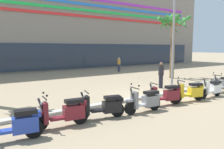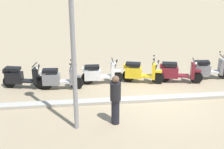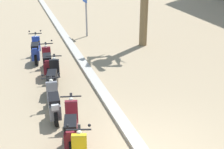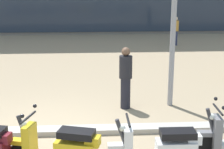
{
  "view_description": "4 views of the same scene",
  "coord_description": "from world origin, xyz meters",
  "px_view_note": "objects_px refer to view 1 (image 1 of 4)",
  "views": [
    {
      "loc": [
        -8.5,
        -8.13,
        2.55
      ],
      "look_at": [
        -3.05,
        -0.27,
        1.38
      ],
      "focal_mm": 35.23,
      "sensor_mm": 36.0,
      "label": 1
    },
    {
      "loc": [
        3.03,
        10.32,
        5.23
      ],
      "look_at": [
        1.78,
        -0.34,
        1.0
      ],
      "focal_mm": 51.16,
      "sensor_mm": 36.0,
      "label": 2
    },
    {
      "loc": [
        5.75,
        -2.82,
        4.93
      ],
      "look_at": [
        -2.36,
        -0.15,
        1.2
      ],
      "focal_mm": 51.16,
      "sensor_mm": 36.0,
      "label": 3
    },
    {
      "loc": [
        0.97,
        -7.15,
        3.22
      ],
      "look_at": [
        1.43,
        0.02,
        1.3
      ],
      "focal_mm": 54.79,
      "sensor_mm": 36.0,
      "label": 4
    }
  ],
  "objects_px": {
    "scooter_maroon_mid_rear": "(166,95)",
    "scooter_yellow_far_back": "(191,92)",
    "pedestrian_by_palm_tree": "(161,75)",
    "scooter_white_mid_centre": "(212,89)",
    "street_lamp": "(174,23)",
    "scooter_blue_last_in_row": "(14,125)",
    "scooter_grey_second_in_line": "(146,101)",
    "scooter_grey_lead_nearest": "(223,84)",
    "scooter_maroon_mid_front": "(65,113)",
    "scooter_black_gap_after_mid": "(104,106)",
    "palm_tree_far_corner": "(173,30)",
    "pedestrian_strolling_near_curb": "(119,64)"
  },
  "relations": [
    {
      "from": "scooter_maroon_mid_rear",
      "to": "street_lamp",
      "type": "xyz_separation_m",
      "value": [
        4.2,
        3.21,
        3.7
      ]
    },
    {
      "from": "scooter_black_gap_after_mid",
      "to": "street_lamp",
      "type": "distance_m",
      "value": 8.91
    },
    {
      "from": "scooter_blue_last_in_row",
      "to": "scooter_white_mid_centre",
      "type": "bearing_deg",
      "value": -0.09
    },
    {
      "from": "scooter_black_gap_after_mid",
      "to": "scooter_white_mid_centre",
      "type": "relative_size",
      "value": 1.05
    },
    {
      "from": "palm_tree_far_corner",
      "to": "pedestrian_strolling_near_curb",
      "type": "bearing_deg",
      "value": 94.85
    },
    {
      "from": "scooter_white_mid_centre",
      "to": "pedestrian_by_palm_tree",
      "type": "bearing_deg",
      "value": 94.67
    },
    {
      "from": "scooter_yellow_far_back",
      "to": "pedestrian_by_palm_tree",
      "type": "relative_size",
      "value": 1.04
    },
    {
      "from": "scooter_maroon_mid_rear",
      "to": "street_lamp",
      "type": "bearing_deg",
      "value": 37.37
    },
    {
      "from": "scooter_maroon_mid_front",
      "to": "street_lamp",
      "type": "xyz_separation_m",
      "value": [
        8.93,
        3.17,
        3.69
      ]
    },
    {
      "from": "scooter_grey_lead_nearest",
      "to": "scooter_white_mid_centre",
      "type": "bearing_deg",
      "value": -167.83
    },
    {
      "from": "scooter_black_gap_after_mid",
      "to": "scooter_white_mid_centre",
      "type": "xyz_separation_m",
      "value": [
        6.47,
        -0.28,
        0.0
      ]
    },
    {
      "from": "scooter_maroon_mid_rear",
      "to": "scooter_white_mid_centre",
      "type": "relative_size",
      "value": 1.04
    },
    {
      "from": "scooter_grey_second_in_line",
      "to": "scooter_yellow_far_back",
      "type": "relative_size",
      "value": 1.01
    },
    {
      "from": "scooter_white_mid_centre",
      "to": "scooter_black_gap_after_mid",
      "type": "bearing_deg",
      "value": 177.54
    },
    {
      "from": "scooter_blue_last_in_row",
      "to": "scooter_white_mid_centre",
      "type": "relative_size",
      "value": 1.04
    },
    {
      "from": "palm_tree_far_corner",
      "to": "scooter_white_mid_centre",
      "type": "bearing_deg",
      "value": -123.41
    },
    {
      "from": "scooter_blue_last_in_row",
      "to": "scooter_grey_second_in_line",
      "type": "bearing_deg",
      "value": 0.09
    },
    {
      "from": "pedestrian_by_palm_tree",
      "to": "scooter_blue_last_in_row",
      "type": "bearing_deg",
      "value": -160.54
    },
    {
      "from": "scooter_grey_lead_nearest",
      "to": "pedestrian_strolling_near_curb",
      "type": "relative_size",
      "value": 1.14
    },
    {
      "from": "scooter_yellow_far_back",
      "to": "scooter_black_gap_after_mid",
      "type": "bearing_deg",
      "value": 177.57
    },
    {
      "from": "scooter_blue_last_in_row",
      "to": "scooter_black_gap_after_mid",
      "type": "bearing_deg",
      "value": 4.9
    },
    {
      "from": "scooter_blue_last_in_row",
      "to": "scooter_maroon_mid_front",
      "type": "xyz_separation_m",
      "value": [
        1.59,
        0.27,
        0.01
      ]
    },
    {
      "from": "scooter_maroon_mid_rear",
      "to": "scooter_white_mid_centre",
      "type": "height_order",
      "value": "same"
    },
    {
      "from": "pedestrian_by_palm_tree",
      "to": "street_lamp",
      "type": "distance_m",
      "value": 3.52
    },
    {
      "from": "scooter_black_gap_after_mid",
      "to": "pedestrian_by_palm_tree",
      "type": "xyz_separation_m",
      "value": [
        6.2,
        3.02,
        0.42
      ]
    },
    {
      "from": "scooter_maroon_mid_rear",
      "to": "scooter_white_mid_centre",
      "type": "xyz_separation_m",
      "value": [
        3.23,
        -0.24,
        -0.02
      ]
    },
    {
      "from": "scooter_maroon_mid_front",
      "to": "scooter_black_gap_after_mid",
      "type": "relative_size",
      "value": 1.0
    },
    {
      "from": "scooter_grey_second_in_line",
      "to": "pedestrian_strolling_near_curb",
      "type": "relative_size",
      "value": 1.14
    },
    {
      "from": "scooter_yellow_far_back",
      "to": "pedestrian_by_palm_tree",
      "type": "height_order",
      "value": "pedestrian_by_palm_tree"
    },
    {
      "from": "scooter_maroon_mid_rear",
      "to": "pedestrian_by_palm_tree",
      "type": "xyz_separation_m",
      "value": [
        2.96,
        3.05,
        0.4
      ]
    },
    {
      "from": "scooter_yellow_far_back",
      "to": "scooter_blue_last_in_row",
      "type": "bearing_deg",
      "value": -179.56
    },
    {
      "from": "pedestrian_strolling_near_curb",
      "to": "scooter_maroon_mid_front",
      "type": "bearing_deg",
      "value": -132.44
    },
    {
      "from": "scooter_yellow_far_back",
      "to": "street_lamp",
      "type": "xyz_separation_m",
      "value": [
        2.67,
        3.38,
        3.7
      ]
    },
    {
      "from": "scooter_blue_last_in_row",
      "to": "pedestrian_by_palm_tree",
      "type": "height_order",
      "value": "pedestrian_by_palm_tree"
    },
    {
      "from": "scooter_maroon_mid_front",
      "to": "scooter_yellow_far_back",
      "type": "distance_m",
      "value": 6.27
    },
    {
      "from": "scooter_yellow_far_back",
      "to": "pedestrian_strolling_near_curb",
      "type": "height_order",
      "value": "pedestrian_strolling_near_curb"
    },
    {
      "from": "scooter_white_mid_centre",
      "to": "scooter_grey_lead_nearest",
      "type": "xyz_separation_m",
      "value": [
        1.66,
        0.36,
        0.02
      ]
    },
    {
      "from": "scooter_maroon_mid_rear",
      "to": "scooter_yellow_far_back",
      "type": "distance_m",
      "value": 1.54
    },
    {
      "from": "scooter_maroon_mid_front",
      "to": "scooter_white_mid_centre",
      "type": "height_order",
      "value": "scooter_maroon_mid_front"
    },
    {
      "from": "scooter_white_mid_centre",
      "to": "street_lamp",
      "type": "bearing_deg",
      "value": 74.3
    },
    {
      "from": "scooter_maroon_mid_rear",
      "to": "pedestrian_by_palm_tree",
      "type": "height_order",
      "value": "pedestrian_by_palm_tree"
    },
    {
      "from": "scooter_maroon_mid_front",
      "to": "street_lamp",
      "type": "distance_m",
      "value": 10.17
    },
    {
      "from": "scooter_grey_lead_nearest",
      "to": "pedestrian_strolling_near_curb",
      "type": "distance_m",
      "value": 12.41
    },
    {
      "from": "scooter_grey_second_in_line",
      "to": "scooter_blue_last_in_row",
      "type": "bearing_deg",
      "value": -179.91
    },
    {
      "from": "scooter_maroon_mid_rear",
      "to": "scooter_yellow_far_back",
      "type": "xyz_separation_m",
      "value": [
        1.53,
        -0.17,
        0.0
      ]
    },
    {
      "from": "scooter_blue_last_in_row",
      "to": "scooter_grey_lead_nearest",
      "type": "height_order",
      "value": "same"
    },
    {
      "from": "scooter_white_mid_centre",
      "to": "scooter_grey_lead_nearest",
      "type": "height_order",
      "value": "scooter_grey_lead_nearest"
    },
    {
      "from": "scooter_black_gap_after_mid",
      "to": "scooter_yellow_far_back",
      "type": "bearing_deg",
      "value": -2.43
    },
    {
      "from": "scooter_maroon_mid_front",
      "to": "palm_tree_far_corner",
      "type": "relative_size",
      "value": 0.35
    },
    {
      "from": "pedestrian_by_palm_tree",
      "to": "street_lamp",
      "type": "xyz_separation_m",
      "value": [
        1.24,
        0.16,
        3.3
      ]
    }
  ]
}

